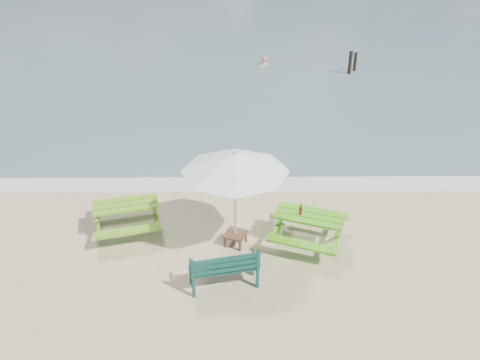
{
  "coord_description": "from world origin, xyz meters",
  "views": [
    {
      "loc": [
        0.1,
        -7.1,
        6.37
      ],
      "look_at": [
        0.2,
        3.0,
        1.0
      ],
      "focal_mm": 35.0,
      "sensor_mm": 36.0,
      "label": 1
    }
  ],
  "objects_px": {
    "side_table": "(235,238)",
    "patio_umbrella": "(235,162)",
    "beer_bottle": "(301,211)",
    "swimmer": "(263,72)",
    "park_bench": "(224,275)",
    "picnic_table_right": "(309,229)",
    "picnic_table_left": "(127,217)"
  },
  "relations": [
    {
      "from": "picnic_table_right",
      "to": "patio_umbrella",
      "type": "bearing_deg",
      "value": -177.66
    },
    {
      "from": "picnic_table_right",
      "to": "side_table",
      "type": "distance_m",
      "value": 1.69
    },
    {
      "from": "side_table",
      "to": "beer_bottle",
      "type": "relative_size",
      "value": 2.27
    },
    {
      "from": "picnic_table_right",
      "to": "beer_bottle",
      "type": "bearing_deg",
      "value": 166.86
    },
    {
      "from": "picnic_table_left",
      "to": "beer_bottle",
      "type": "bearing_deg",
      "value": -7.17
    },
    {
      "from": "park_bench",
      "to": "patio_umbrella",
      "type": "relative_size",
      "value": 0.48
    },
    {
      "from": "picnic_table_right",
      "to": "beer_bottle",
      "type": "height_order",
      "value": "beer_bottle"
    },
    {
      "from": "beer_bottle",
      "to": "swimmer",
      "type": "height_order",
      "value": "beer_bottle"
    },
    {
      "from": "patio_umbrella",
      "to": "swimmer",
      "type": "distance_m",
      "value": 16.65
    },
    {
      "from": "picnic_table_right",
      "to": "swimmer",
      "type": "bearing_deg",
      "value": 90.49
    },
    {
      "from": "park_bench",
      "to": "side_table",
      "type": "xyz_separation_m",
      "value": [
        0.23,
        1.41,
        -0.1
      ]
    },
    {
      "from": "picnic_table_left",
      "to": "park_bench",
      "type": "relative_size",
      "value": 1.39
    },
    {
      "from": "picnic_table_right",
      "to": "park_bench",
      "type": "xyz_separation_m",
      "value": [
        -1.91,
        -1.48,
        -0.09
      ]
    },
    {
      "from": "park_bench",
      "to": "patio_umbrella",
      "type": "height_order",
      "value": "patio_umbrella"
    },
    {
      "from": "swimmer",
      "to": "picnic_table_right",
      "type": "bearing_deg",
      "value": -89.51
    },
    {
      "from": "picnic_table_right",
      "to": "swimmer",
      "type": "height_order",
      "value": "picnic_table_right"
    },
    {
      "from": "park_bench",
      "to": "patio_umbrella",
      "type": "bearing_deg",
      "value": 80.58
    },
    {
      "from": "beer_bottle",
      "to": "picnic_table_right",
      "type": "bearing_deg",
      "value": -13.14
    },
    {
      "from": "park_bench",
      "to": "beer_bottle",
      "type": "distance_m",
      "value": 2.35
    },
    {
      "from": "beer_bottle",
      "to": "swimmer",
      "type": "relative_size",
      "value": 0.15
    },
    {
      "from": "patio_umbrella",
      "to": "swimmer",
      "type": "xyz_separation_m",
      "value": [
        1.53,
        16.39,
        -2.49
      ]
    },
    {
      "from": "picnic_table_right",
      "to": "picnic_table_left",
      "type": "bearing_deg",
      "value": 172.54
    },
    {
      "from": "patio_umbrella",
      "to": "picnic_table_right",
      "type": "bearing_deg",
      "value": 2.34
    },
    {
      "from": "side_table",
      "to": "park_bench",
      "type": "bearing_deg",
      "value": -99.42
    },
    {
      "from": "picnic_table_left",
      "to": "beer_bottle",
      "type": "height_order",
      "value": "beer_bottle"
    },
    {
      "from": "picnic_table_left",
      "to": "park_bench",
      "type": "xyz_separation_m",
      "value": [
        2.36,
        -2.04,
        -0.08
      ]
    },
    {
      "from": "swimmer",
      "to": "patio_umbrella",
      "type": "bearing_deg",
      "value": -95.35
    },
    {
      "from": "side_table",
      "to": "swimmer",
      "type": "distance_m",
      "value": 16.47
    },
    {
      "from": "beer_bottle",
      "to": "side_table",
      "type": "bearing_deg",
      "value": -175.47
    },
    {
      "from": "side_table",
      "to": "patio_umbrella",
      "type": "relative_size",
      "value": 0.2
    },
    {
      "from": "patio_umbrella",
      "to": "swimmer",
      "type": "height_order",
      "value": "patio_umbrella"
    },
    {
      "from": "picnic_table_right",
      "to": "side_table",
      "type": "xyz_separation_m",
      "value": [
        -1.68,
        -0.07,
        -0.2
      ]
    }
  ]
}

